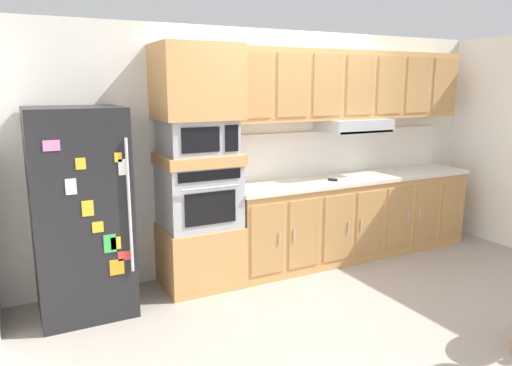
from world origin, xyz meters
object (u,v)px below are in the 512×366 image
Objects in this scene: microwave at (198,137)px; refrigerator at (81,212)px; screwdriver at (333,180)px; built_in_oven at (199,195)px.

refrigerator is at bearing -176.43° from microwave.
refrigerator reaches higher than microwave.
microwave is at bearing 176.59° from screwdriver.
screwdriver is at bearing -3.41° from microwave.
microwave reaches higher than screwdriver.
built_in_oven is at bearing 179.23° from microwave.
screwdriver is (2.59, -0.02, 0.05)m from refrigerator.
screwdriver is at bearing -3.41° from built_in_oven.
microwave is at bearing -0.77° from built_in_oven.
built_in_oven is 1.50m from screwdriver.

